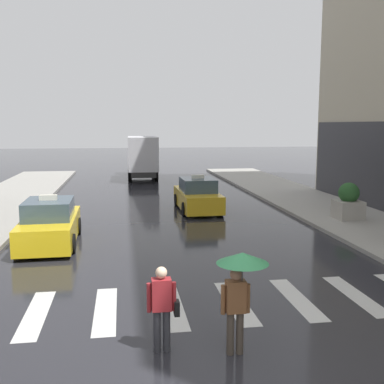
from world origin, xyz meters
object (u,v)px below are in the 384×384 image
object	(u,v)px
pedestrian_with_umbrella	(240,275)
taxi_second	(198,196)
box_truck	(142,156)
planter_mid_block	(348,202)
taxi_lead	(50,224)
pedestrian_with_handbag	(162,304)

from	to	relation	value
pedestrian_with_umbrella	taxi_second	bearing A→B (deg)	83.63
box_truck	planter_mid_block	world-z (taller)	box_truck
box_truck	planter_mid_block	bearing A→B (deg)	-65.47
taxi_lead	pedestrian_with_handbag	world-z (taller)	taxi_lead
taxi_second	pedestrian_with_handbag	xyz separation A→B (m)	(-3.01, -14.16, 0.21)
pedestrian_with_umbrella	pedestrian_with_handbag	world-z (taller)	pedestrian_with_umbrella
box_truck	pedestrian_with_handbag	distance (m)	28.30
pedestrian_with_handbag	taxi_second	bearing A→B (deg)	78.00
pedestrian_with_handbag	taxi_lead	bearing A→B (deg)	111.17
box_truck	pedestrian_with_umbrella	size ratio (longest dim) A/B	3.91
pedestrian_with_umbrella	planter_mid_block	distance (m)	13.19
taxi_second	pedestrian_with_umbrella	bearing A→B (deg)	-96.37
box_truck	planter_mid_block	xyz separation A→B (m)	(8.15, -17.87, -0.98)
taxi_lead	box_truck	distance (m)	20.30
planter_mid_block	box_truck	bearing A→B (deg)	114.53
taxi_lead	planter_mid_block	xyz separation A→B (m)	(12.35, 1.95, 0.15)
box_truck	taxi_lead	bearing A→B (deg)	-101.96
taxi_lead	planter_mid_block	world-z (taller)	taxi_lead
taxi_second	pedestrian_with_umbrella	xyz separation A→B (m)	(-1.61, -14.46, 0.79)
pedestrian_with_handbag	pedestrian_with_umbrella	bearing A→B (deg)	-12.09
box_truck	pedestrian_with_umbrella	xyz separation A→B (m)	(0.47, -28.57, -0.34)
taxi_lead	pedestrian_with_umbrella	distance (m)	9.94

